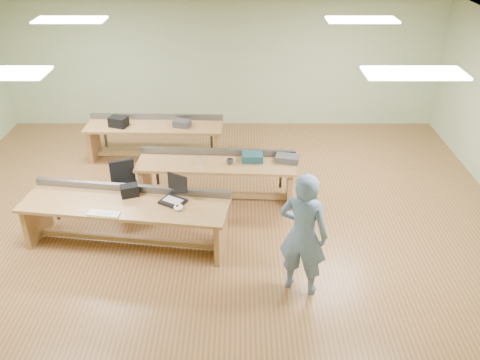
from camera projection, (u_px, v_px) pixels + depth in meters
The scene contains 21 objects.
floor at pixel (216, 213), 8.82m from camera, with size 10.00×10.00×0.00m, color olive.
ceiling at pixel (212, 40), 7.36m from camera, with size 10.00×10.00×0.00m, color silver.
wall_back at pixel (222, 63), 11.58m from camera, with size 10.00×0.04×3.00m, color #A4B78B.
wall_front at pixel (194, 315), 4.60m from camera, with size 10.00×0.04×3.00m, color #A4B78B.
fluor_panels at pixel (212, 42), 7.37m from camera, with size 6.20×3.50×0.03m.
workbench_front at pixel (126, 212), 7.81m from camera, with size 3.25×1.28×0.86m.
workbench_mid at pixel (217, 172), 8.99m from camera, with size 2.82×0.89×0.86m.
workbench_back at pixel (155, 133), 10.44m from camera, with size 2.79×0.82×0.86m.
person at pixel (303, 234), 6.71m from camera, with size 0.67×0.44×1.83m, color #6281A1.
laptop_base at pixel (173, 201), 7.70m from camera, with size 0.36×0.29×0.04m, color black.
laptop_screen at pixel (178, 182), 7.68m from camera, with size 0.36×0.02×0.28m, color black.
keyboard at pixel (104, 214), 7.41m from camera, with size 0.47×0.16×0.03m, color silver.
trackball_mouse at pixel (179, 207), 7.53m from camera, with size 0.14×0.17×0.07m, color white.
camera_bag at pixel (129, 191), 7.84m from camera, with size 0.27×0.17×0.18m, color black.
task_chair at pixel (127, 195), 8.71m from camera, with size 0.65×0.65×0.92m.
parts_bin_teal at pixel (252, 157), 8.91m from camera, with size 0.37×0.28×0.13m, color #153B44.
parts_bin_grey at pixel (287, 159), 8.88m from camera, with size 0.40×0.26×0.11m, color #373639.
mug at pixel (230, 161), 8.80m from camera, with size 0.12×0.12×0.10m, color #373639.
drinks_can at pixel (200, 161), 8.78m from camera, with size 0.07×0.07×0.13m, color silver.
storage_box_back at pixel (119, 122), 10.22m from camera, with size 0.35×0.25×0.20m, color black.
tray_back at pixel (182, 123), 10.23m from camera, with size 0.32×0.24×0.13m, color #373639.
Camera 1 is at (0.42, -7.42, 4.81)m, focal length 38.00 mm.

